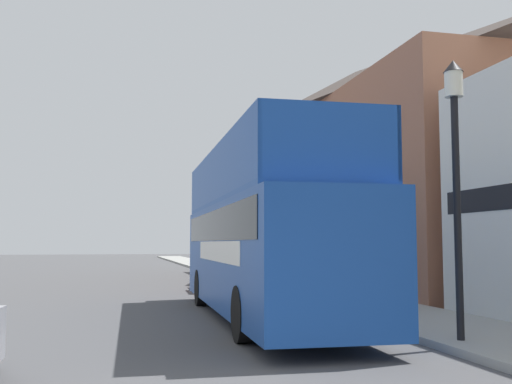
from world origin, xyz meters
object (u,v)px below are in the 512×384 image
Objects in this scene: tour_bus at (261,244)px; lamp_post_nearest at (455,146)px; lamp_post_second at (326,198)px; parked_car_ahead_of_bus at (228,272)px; lamp_post_third at (260,207)px.

lamp_post_nearest reaches higher than tour_bus.
lamp_post_nearest is 1.15× the size of lamp_post_second.
parked_car_ahead_of_bus is at bearing 97.19° from lamp_post_nearest.
lamp_post_third is (2.25, 9.35, 1.49)m from tour_bus.
lamp_post_second is at bearing 44.12° from tour_bus.
lamp_post_third reaches higher than parked_car_ahead_of_bus.
parked_car_ahead_of_bus is at bearing -144.67° from lamp_post_third.
tour_bus is 3.68m from lamp_post_second.
parked_car_ahead_of_bus is (0.75, 8.28, -1.07)m from tour_bus.
parked_car_ahead_of_bus is at bearing 106.56° from lamp_post_second.
lamp_post_third reaches higher than tour_bus.
lamp_post_second reaches higher than parked_car_ahead_of_bus.
lamp_post_second is (1.77, -5.96, 2.41)m from parked_car_ahead_of_bus.
lamp_post_nearest reaches higher than lamp_post_second.
tour_bus is at bearing -137.35° from lamp_post_second.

